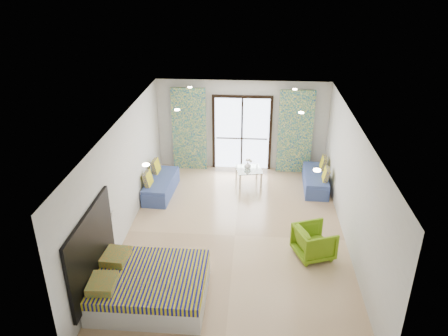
# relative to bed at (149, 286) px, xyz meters

# --- Properties ---
(floor) EXTENTS (5.00, 7.50, 0.01)m
(floor) POSITION_rel_bed_xyz_m (1.48, 2.20, -0.30)
(floor) COLOR tan
(floor) RESTS_ON ground
(ceiling) EXTENTS (5.00, 7.50, 0.01)m
(ceiling) POSITION_rel_bed_xyz_m (1.48, 2.20, 2.40)
(ceiling) COLOR silver
(ceiling) RESTS_ON ground
(wall_back) EXTENTS (5.00, 0.01, 2.70)m
(wall_back) POSITION_rel_bed_xyz_m (1.48, 5.95, 1.05)
(wall_back) COLOR silver
(wall_back) RESTS_ON ground
(wall_front) EXTENTS (5.00, 0.01, 2.70)m
(wall_front) POSITION_rel_bed_xyz_m (1.48, -1.55, 1.05)
(wall_front) COLOR silver
(wall_front) RESTS_ON ground
(wall_left) EXTENTS (0.01, 7.50, 2.70)m
(wall_left) POSITION_rel_bed_xyz_m (-1.02, 2.20, 1.05)
(wall_left) COLOR silver
(wall_left) RESTS_ON ground
(wall_right) EXTENTS (0.01, 7.50, 2.70)m
(wall_right) POSITION_rel_bed_xyz_m (3.98, 2.20, 1.05)
(wall_right) COLOR silver
(wall_right) RESTS_ON ground
(balcony_door) EXTENTS (1.76, 0.08, 2.28)m
(balcony_door) POSITION_rel_bed_xyz_m (1.48, 5.92, 0.96)
(balcony_door) COLOR black
(balcony_door) RESTS_ON floor
(balcony_rail) EXTENTS (1.52, 0.03, 0.04)m
(balcony_rail) POSITION_rel_bed_xyz_m (1.48, 5.93, 0.65)
(balcony_rail) COLOR #595451
(balcony_rail) RESTS_ON balcony_door
(curtain_left) EXTENTS (1.00, 0.10, 2.50)m
(curtain_left) POSITION_rel_bed_xyz_m (-0.07, 5.77, 0.95)
(curtain_left) COLOR white
(curtain_left) RESTS_ON floor
(curtain_right) EXTENTS (1.00, 0.10, 2.50)m
(curtain_right) POSITION_rel_bed_xyz_m (3.03, 5.77, 0.95)
(curtain_right) COLOR white
(curtain_right) RESTS_ON floor
(downlight_a) EXTENTS (0.12, 0.12, 0.02)m
(downlight_a) POSITION_rel_bed_xyz_m (0.08, 0.20, 2.37)
(downlight_a) COLOR #FFE0B2
(downlight_a) RESTS_ON ceiling
(downlight_b) EXTENTS (0.12, 0.12, 0.02)m
(downlight_b) POSITION_rel_bed_xyz_m (2.88, 0.20, 2.37)
(downlight_b) COLOR #FFE0B2
(downlight_b) RESTS_ON ceiling
(downlight_c) EXTENTS (0.12, 0.12, 0.02)m
(downlight_c) POSITION_rel_bed_xyz_m (0.08, 3.20, 2.37)
(downlight_c) COLOR #FFE0B2
(downlight_c) RESTS_ON ceiling
(downlight_d) EXTENTS (0.12, 0.12, 0.02)m
(downlight_d) POSITION_rel_bed_xyz_m (2.88, 3.20, 2.37)
(downlight_d) COLOR #FFE0B2
(downlight_d) RESTS_ON ceiling
(downlight_e) EXTENTS (0.12, 0.12, 0.02)m
(downlight_e) POSITION_rel_bed_xyz_m (0.08, 5.20, 2.37)
(downlight_e) COLOR #FFE0B2
(downlight_e) RESTS_ON ceiling
(downlight_f) EXTENTS (0.12, 0.12, 0.02)m
(downlight_f) POSITION_rel_bed_xyz_m (2.88, 5.20, 2.37)
(downlight_f) COLOR #FFE0B2
(downlight_f) RESTS_ON ceiling
(headboard) EXTENTS (0.06, 2.10, 1.50)m
(headboard) POSITION_rel_bed_xyz_m (-0.98, 0.00, 0.75)
(headboard) COLOR black
(headboard) RESTS_ON floor
(switch_plate) EXTENTS (0.02, 0.10, 0.10)m
(switch_plate) POSITION_rel_bed_xyz_m (-0.99, 1.25, 0.75)
(switch_plate) COLOR silver
(switch_plate) RESTS_ON wall_left
(bed) EXTENTS (2.05, 1.67, 0.71)m
(bed) POSITION_rel_bed_xyz_m (0.00, 0.00, 0.00)
(bed) COLOR silver
(bed) RESTS_ON floor
(daybed_left) EXTENTS (0.73, 1.69, 0.82)m
(daybed_left) POSITION_rel_bed_xyz_m (-0.64, 4.08, -0.04)
(daybed_left) COLOR #3A4C8A
(daybed_left) RESTS_ON floor
(daybed_right) EXTENTS (0.68, 1.62, 0.79)m
(daybed_right) POSITION_rel_bed_xyz_m (3.59, 4.74, -0.05)
(daybed_right) COLOR #3A4C8A
(daybed_right) RESTS_ON floor
(coffee_table) EXTENTS (0.82, 0.82, 0.79)m
(coffee_table) POSITION_rel_bed_xyz_m (1.72, 4.87, 0.11)
(coffee_table) COLOR silver
(coffee_table) RESTS_ON floor
(vase) EXTENTS (0.20, 0.21, 0.20)m
(vase) POSITION_rel_bed_xyz_m (1.69, 4.88, 0.26)
(vase) COLOR white
(vase) RESTS_ON coffee_table
(armchair) EXTENTS (0.91, 0.94, 0.77)m
(armchair) POSITION_rel_bed_xyz_m (3.18, 1.57, 0.09)
(armchair) COLOR #6D9B14
(armchair) RESTS_ON floor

